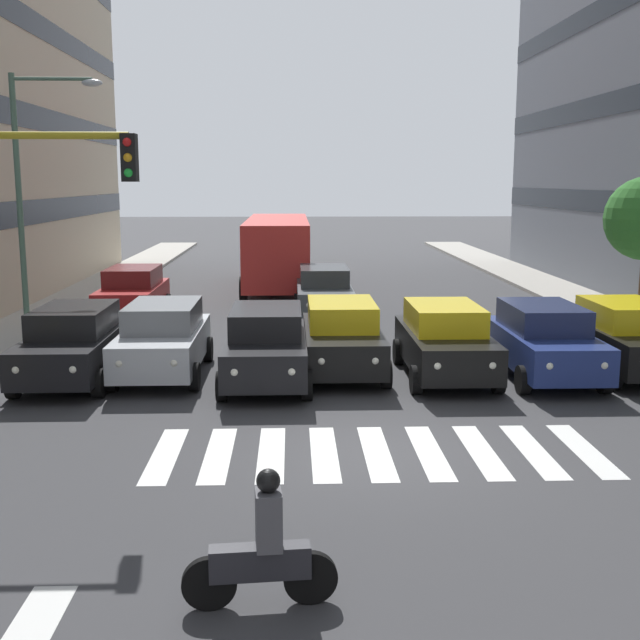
% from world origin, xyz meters
% --- Properties ---
extents(ground_plane, '(180.00, 180.00, 0.00)m').
position_xyz_m(ground_plane, '(0.00, 0.00, 0.00)').
color(ground_plane, '#38383A').
extents(crosswalk_markings, '(7.65, 2.80, 0.01)m').
position_xyz_m(crosswalk_markings, '(-0.00, 0.00, 0.00)').
color(crosswalk_markings, silver).
rests_on(crosswalk_markings, ground_plane).
extents(car_0, '(2.02, 4.44, 1.72)m').
position_xyz_m(car_0, '(-6.60, -5.46, 0.89)').
color(car_0, black).
rests_on(car_0, ground_plane).
extents(car_1, '(2.02, 4.44, 1.72)m').
position_xyz_m(car_1, '(-4.47, -5.13, 0.89)').
color(car_1, navy).
rests_on(car_1, ground_plane).
extents(car_2, '(2.02, 4.44, 1.72)m').
position_xyz_m(car_2, '(-2.15, -5.22, 0.89)').
color(car_2, black).
rests_on(car_2, ground_plane).
extents(car_3, '(2.02, 4.44, 1.72)m').
position_xyz_m(car_3, '(0.24, -5.74, 0.89)').
color(car_3, black).
rests_on(car_3, ground_plane).
extents(car_4, '(2.02, 4.44, 1.72)m').
position_xyz_m(car_4, '(2.03, -4.82, 0.89)').
color(car_4, black).
rests_on(car_4, ground_plane).
extents(car_5, '(2.02, 4.44, 1.72)m').
position_xyz_m(car_5, '(4.50, -5.67, 0.89)').
color(car_5, '#B2B7BC').
rests_on(car_5, ground_plane).
extents(car_6, '(2.02, 4.44, 1.72)m').
position_xyz_m(car_6, '(6.48, -5.18, 0.89)').
color(car_6, black).
rests_on(car_6, ground_plane).
extents(car_row2_0, '(2.02, 4.44, 1.72)m').
position_xyz_m(car_row2_0, '(6.77, -13.62, 0.89)').
color(car_row2_0, maroon).
rests_on(car_row2_0, ground_plane).
extents(car_row2_1, '(2.02, 4.44, 1.72)m').
position_xyz_m(car_row2_1, '(0.35, -13.50, 0.89)').
color(car_row2_1, '#474C51').
rests_on(car_row2_1, ground_plane).
extents(bus_behind_traffic, '(2.78, 10.50, 3.00)m').
position_xyz_m(bus_behind_traffic, '(2.03, -20.66, 1.86)').
color(bus_behind_traffic, red).
rests_on(bus_behind_traffic, ground_plane).
extents(motorcycle_with_rider, '(1.70, 0.38, 1.57)m').
position_xyz_m(motorcycle_with_rider, '(1.76, 4.91, 0.65)').
color(motorcycle_with_rider, black).
rests_on(motorcycle_with_rider, ground_plane).
extents(street_lamp_right, '(2.50, 0.28, 7.28)m').
position_xyz_m(street_lamp_right, '(8.54, -9.37, 4.55)').
color(street_lamp_right, '#4C6B56').
rests_on(street_lamp_right, sidewalk_right).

